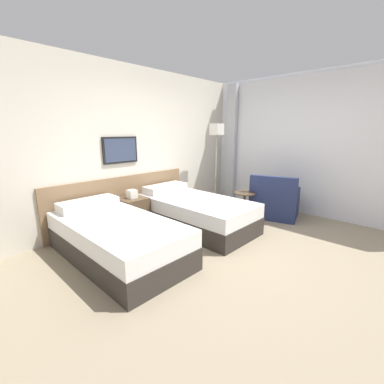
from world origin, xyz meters
The scene contains 9 objects.
ground_plane centered at (0.00, 0.00, 0.00)m, with size 16.00×16.00×0.00m, color gray.
wall_headboard centered at (-0.03, 2.08, 1.30)m, with size 10.00×0.10×2.70m.
wall_window centered at (2.37, -0.11, 1.34)m, with size 0.21×4.56×2.70m.
bed_near_door centered at (-1.22, 1.02, 0.26)m, with size 1.03×2.02×0.64m.
bed_near_window centered at (0.27, 1.02, 0.26)m, with size 1.03×2.02×0.64m.
nightstand centered at (-0.47, 1.76, 0.27)m, with size 0.43×0.43×0.66m.
floor_lamp centered at (1.48, 1.53, 1.46)m, with size 0.24×0.24×1.77m.
side_table centered at (1.20, 0.63, 0.35)m, with size 0.39×0.39×0.51m.
armchair centered at (1.71, 0.28, 0.27)m, with size 0.92×1.00×0.83m.
Camera 1 is at (-2.80, -1.83, 1.62)m, focal length 24.00 mm.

